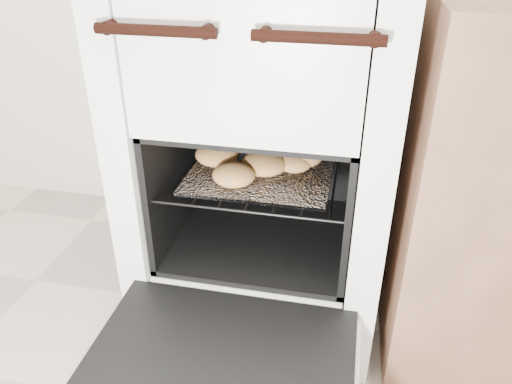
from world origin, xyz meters
TOP-DOWN VIEW (x-y plane):
  - stove at (0.02, 1.17)m, footprint 0.60×0.67m
  - oven_door at (0.02, 0.66)m, footprint 0.54×0.42m
  - oven_rack at (0.02, 1.10)m, footprint 0.44×0.42m
  - foil_sheet at (0.02, 1.08)m, footprint 0.34×0.30m
  - baked_rolls at (0.02, 1.08)m, footprint 0.34×0.26m

SIDE VIEW (x-z plane):
  - oven_door at x=0.02m, z-range 0.18..0.22m
  - oven_rack at x=0.02m, z-range 0.41..0.42m
  - foil_sheet at x=0.02m, z-range 0.42..0.43m
  - stove at x=0.02m, z-range -0.01..0.91m
  - baked_rolls at x=0.02m, z-range 0.43..0.48m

